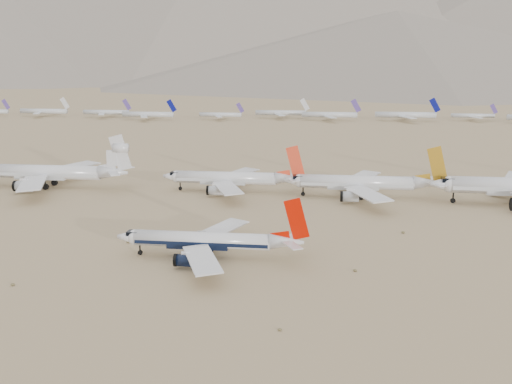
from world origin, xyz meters
TOP-DOWN VIEW (x-y plane):
  - ground at (0.00, 0.00)m, footprint 7000.00×7000.00m
  - main_airliner at (-8.06, 6.19)m, footprint 41.88×40.90m
  - row2_gold_tail at (29.76, 69.82)m, footprint 49.38×48.30m
  - row2_orange_tail at (-14.21, 73.09)m, footprint 46.13×45.13m
  - row2_white_trijet at (-77.76, 71.49)m, footprint 54.95×53.70m
  - distant_storage_row at (6.70, 314.58)m, footprint 558.17×62.90m
  - mountain_range at (70.18, 1648.01)m, footprint 7354.00×3024.00m
  - desert_scrub at (-26.91, -24.06)m, footprint 219.83×121.67m

SIDE VIEW (x-z plane):
  - ground at x=0.00m, z-range 0.00..0.00m
  - desert_scrub at x=-26.91m, z-range -0.03..0.60m
  - main_airliner at x=-8.06m, z-range -3.33..11.45m
  - distant_storage_row at x=6.70m, z-range -3.13..11.86m
  - row2_orange_tail at x=-14.21m, z-range -3.61..12.85m
  - row2_gold_tail at x=29.76m, z-range -3.87..13.71m
  - row2_white_trijet at x=-77.76m, z-range -4.10..15.37m
  - mountain_range at x=70.18m, z-range -44.68..425.32m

